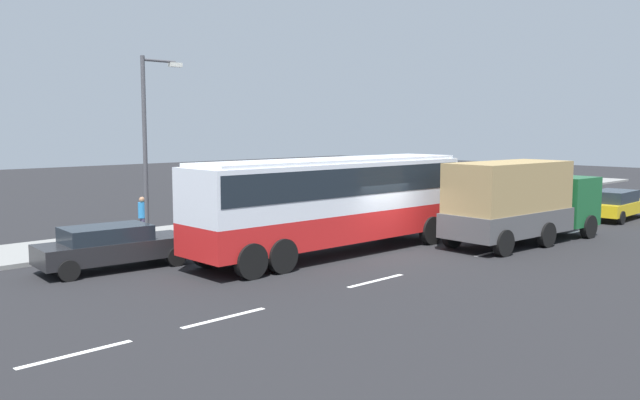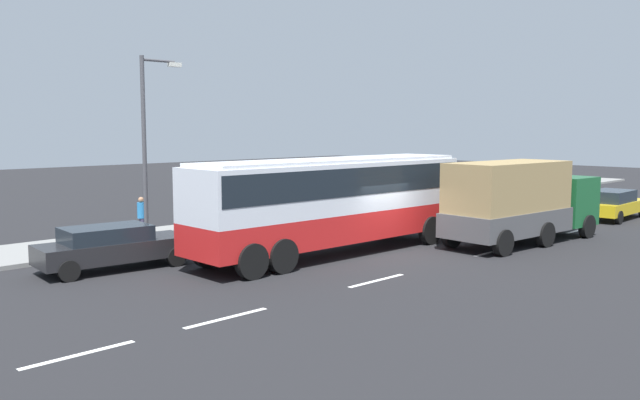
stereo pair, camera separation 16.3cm
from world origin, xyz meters
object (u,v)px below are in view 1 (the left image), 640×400
Objects in this scene: pedestrian_at_crossing at (142,215)px; pedestrian_near_curb at (314,198)px; street_lamp at (149,137)px; car_yellow_taxi at (616,204)px; car_black_sedan at (112,246)px; coach_bus at (333,195)px; cargo_truck at (521,200)px.

pedestrian_near_curb is at bearing 9.05° from pedestrian_at_crossing.
pedestrian_near_curb is 9.97m from street_lamp.
pedestrian_at_crossing reaches higher than car_yellow_taxi.
car_yellow_taxi reaches higher than car_black_sedan.
street_lamp is at bearing 125.13° from coach_bus.
car_black_sedan is (-6.86, 3.15, -1.36)m from coach_bus.
pedestrian_at_crossing is (-3.62, 7.02, -1.02)m from coach_bus.
cargo_truck is at bearing -20.53° from car_black_sedan.
cargo_truck is 1.13× the size of street_lamp.
street_lamp is at bearing 47.90° from car_black_sedan.
car_black_sedan is at bearing -137.68° from street_lamp.
cargo_truck is 4.77× the size of pedestrian_at_crossing.
pedestrian_near_curb is 0.24× the size of street_lamp.
cargo_truck is at bearing -41.14° from street_lamp.
coach_bus is 1.46× the size of cargo_truck.
pedestrian_near_curb is 1.01× the size of pedestrian_at_crossing.
street_lamp reaches higher than pedestrian_at_crossing.
pedestrian_at_crossing is 3.30m from street_lamp.
pedestrian_at_crossing is (-9.14, 0.26, -0.01)m from pedestrian_near_curb.
car_yellow_taxi is at bearing -10.59° from coach_bus.
cargo_truck is 1.61× the size of car_black_sedan.
pedestrian_near_curb is 9.14m from pedestrian_at_crossing.
pedestrian_at_crossing is at bearing 138.59° from cargo_truck.
cargo_truck is 9.59m from car_yellow_taxi.
coach_bus is 2.46× the size of car_yellow_taxi.
street_lamp reaches higher than cargo_truck.
cargo_truck is (6.84, -3.57, -0.42)m from coach_bus.
street_lamp is (-9.44, -0.94, 3.05)m from pedestrian_near_curb.
pedestrian_at_crossing is (-10.45, 10.59, -0.60)m from cargo_truck.
street_lamp reaches higher than car_yellow_taxi.
cargo_truck reaches higher than car_yellow_taxi.
coach_bus is at bearing 156.42° from cargo_truck.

